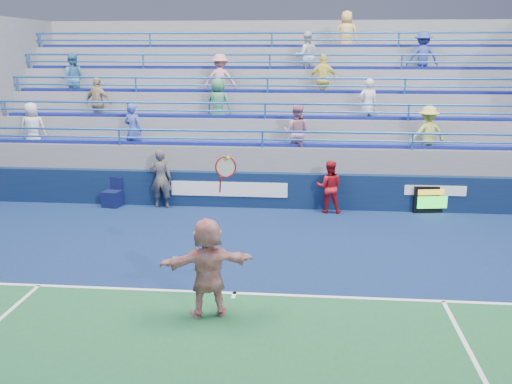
# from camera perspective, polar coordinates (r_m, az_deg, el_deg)

# --- Properties ---
(ground) EXTENTS (120.00, 120.00, 0.00)m
(ground) POSITION_cam_1_polar(r_m,az_deg,el_deg) (11.65, -2.16, -10.17)
(ground) COLOR #333538
(sponsor_wall) EXTENTS (18.00, 0.32, 1.10)m
(sponsor_wall) POSITION_cam_1_polar(r_m,az_deg,el_deg) (17.60, 0.59, 0.18)
(sponsor_wall) COLOR #0B1A3C
(sponsor_wall) RESTS_ON ground
(bleacher_stand) EXTENTS (18.00, 5.60, 6.13)m
(bleacher_stand) POSITION_cam_1_polar(r_m,az_deg,el_deg) (21.10, 1.45, 5.26)
(bleacher_stand) COLOR slate
(bleacher_stand) RESTS_ON ground
(serve_speed_board) EXTENTS (1.20, 0.32, 0.83)m
(serve_speed_board) POSITION_cam_1_polar(r_m,az_deg,el_deg) (17.84, 17.32, -0.73)
(serve_speed_board) COLOR black
(serve_speed_board) RESTS_ON ground
(judge_chair) EXTENTS (0.59, 0.59, 0.90)m
(judge_chair) POSITION_cam_1_polar(r_m,az_deg,el_deg) (18.30, -14.15, -0.55)
(judge_chair) COLOR #0C123C
(judge_chair) RESTS_ON ground
(tennis_player) EXTENTS (1.82, 1.05, 3.01)m
(tennis_player) POSITION_cam_1_polar(r_m,az_deg,el_deg) (10.47, -4.82, -7.52)
(tennis_player) COLOR silver
(tennis_player) RESTS_ON ground
(line_judge) EXTENTS (0.69, 0.48, 1.84)m
(line_judge) POSITION_cam_1_polar(r_m,az_deg,el_deg) (17.76, -9.50, 1.33)
(line_judge) COLOR #141737
(line_judge) RESTS_ON ground
(ball_girl) EXTENTS (0.78, 0.62, 1.59)m
(ball_girl) POSITION_cam_1_polar(r_m,az_deg,el_deg) (17.13, 7.32, 0.51)
(ball_girl) COLOR #A5121C
(ball_girl) RESTS_ON ground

